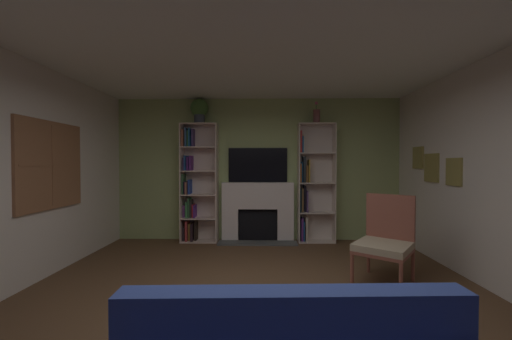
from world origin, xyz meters
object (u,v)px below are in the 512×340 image
(bookshelf_left, at_px, (195,185))
(vase_with_flowers, at_px, (317,116))
(potted_plant, at_px, (199,109))
(fireplace, at_px, (258,211))
(armchair, at_px, (385,239))
(tv, at_px, (258,165))
(bookshelf_right, at_px, (311,185))

(bookshelf_left, distance_m, vase_with_flowers, 2.66)
(potted_plant, bearing_deg, vase_with_flowers, 0.02)
(fireplace, height_order, armchair, fireplace)
(fireplace, xyz_separation_m, tv, (0.00, 0.07, 0.87))
(tv, distance_m, armchair, 2.79)
(fireplace, relative_size, tv, 1.30)
(potted_plant, xyz_separation_m, armchair, (2.74, -1.94, -1.98))
(bookshelf_right, height_order, armchair, bookshelf_right)
(fireplace, xyz_separation_m, vase_with_flowers, (1.11, -0.05, 1.81))
(fireplace, xyz_separation_m, bookshelf_left, (-1.20, -0.03, 0.49))
(fireplace, bearing_deg, potted_plant, -177.26)
(fireplace, distance_m, armchair, 2.58)
(tv, relative_size, bookshelf_right, 0.51)
(tv, xyz_separation_m, armchair, (1.63, -2.06, -0.92))
(potted_plant, height_order, vase_with_flowers, potted_plant)
(bookshelf_left, relative_size, potted_plant, 4.72)
(fireplace, relative_size, bookshelf_left, 0.66)
(bookshelf_right, bearing_deg, tv, 175.71)
(potted_plant, bearing_deg, bookshelf_right, 1.16)
(bookshelf_right, relative_size, armchair, 2.07)
(tv, distance_m, vase_with_flowers, 1.46)
(bookshelf_left, bearing_deg, tv, 4.39)
(vase_with_flowers, bearing_deg, bookshelf_left, 179.32)
(armchair, bearing_deg, bookshelf_left, 145.16)
(vase_with_flowers, bearing_deg, armchair, -74.97)
(tv, height_order, vase_with_flowers, vase_with_flowers)
(bookshelf_right, bearing_deg, bookshelf_left, -179.61)
(armchair, bearing_deg, bookshelf_right, 107.05)
(bookshelf_left, relative_size, vase_with_flowers, 5.36)
(potted_plant, relative_size, armchair, 0.44)
(armchair, bearing_deg, vase_with_flowers, 105.03)
(bookshelf_left, distance_m, potted_plant, 1.45)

